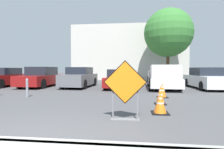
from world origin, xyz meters
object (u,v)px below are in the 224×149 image
parked_car_third (80,78)px  traffic_cone_second (160,95)px  parked_car_second (42,78)px  pickup_truck (163,78)px  parked_car_fifth (207,79)px  parked_car_fourth (120,79)px  traffic_cone_third (162,90)px  parked_car_nearest (4,78)px  bollard_nearest (27,87)px  traffic_cone_nearest (160,103)px  road_closed_sign (125,87)px

parked_car_third → traffic_cone_second: bearing=134.1°
parked_car_second → pickup_truck: (9.05, -0.45, 0.03)m
traffic_cone_second → parked_car_fifth: (4.11, 5.88, 0.32)m
traffic_cone_second → parked_car_fourth: size_ratio=0.17×
traffic_cone_third → pickup_truck: pickup_truck is taller
parked_car_second → parked_car_fourth: size_ratio=1.01×
parked_car_nearest → pickup_truck: size_ratio=0.85×
parked_car_second → pickup_truck: bearing=178.8°
parked_car_second → bollard_nearest: parked_car_second is taller
parked_car_nearest → parked_car_fourth: 9.07m
traffic_cone_nearest → parked_car_nearest: bearing=146.5°
traffic_cone_nearest → traffic_cone_third: size_ratio=0.92×
road_closed_sign → parked_car_second: road_closed_sign is taller
parked_car_fourth → traffic_cone_nearest: bearing=104.4°
road_closed_sign → bollard_nearest: 5.89m
parked_car_third → parked_car_fifth: bearing=-176.0°
pickup_truck → parked_car_fifth: (3.04, 0.44, -0.06)m
traffic_cone_second → traffic_cone_third: (0.37, 1.65, -0.02)m
traffic_cone_third → bollard_nearest: bollard_nearest is taller
parked_car_fifth → parked_car_second: bearing=-1.1°
parked_car_fifth → traffic_cone_nearest: bearing=58.2°
bollard_nearest → parked_car_fifth: bearing=25.2°
road_closed_sign → parked_car_third: size_ratio=0.39×
traffic_cone_third → parked_car_nearest: parked_car_nearest is taller
traffic_cone_nearest → traffic_cone_second: traffic_cone_second is taller
traffic_cone_nearest → pickup_truck: bearing=79.2°
parked_car_nearest → bollard_nearest: parked_car_nearest is taller
pickup_truck → parked_car_third: bearing=-0.3°
parked_car_fourth → pickup_truck: (3.00, -0.28, 0.10)m
pickup_truck → traffic_cone_nearest: bearing=82.8°
parked_car_nearest → pickup_truck: (12.07, -0.28, 0.05)m
parked_car_fourth → bollard_nearest: size_ratio=4.79×
bollard_nearest → parked_car_third: bearing=76.1°
parked_car_second → parked_car_third: 3.02m
pickup_truck → parked_car_fifth: 3.08m
bollard_nearest → road_closed_sign: bearing=-34.3°
road_closed_sign → parked_car_second: 10.54m
traffic_cone_third → bollard_nearest: (-6.51, -0.59, 0.15)m
traffic_cone_nearest → pickup_truck: size_ratio=0.12×
bollard_nearest → pickup_truck: bearing=31.3°
traffic_cone_nearest → traffic_cone_second: (0.24, 1.42, 0.05)m
parked_car_third → bollard_nearest: parked_car_third is taller
parked_car_fifth → bollard_nearest: parked_car_fifth is taller
traffic_cone_third → bollard_nearest: 6.54m
traffic_cone_third → road_closed_sign: bearing=-113.0°
road_closed_sign → pickup_truck: size_ratio=0.31×
road_closed_sign → traffic_cone_nearest: 1.46m
parked_car_nearest → parked_car_third: size_ratio=1.08×
road_closed_sign → parked_car_fourth: road_closed_sign is taller
parked_car_second → parked_car_fifth: bearing=-178.4°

